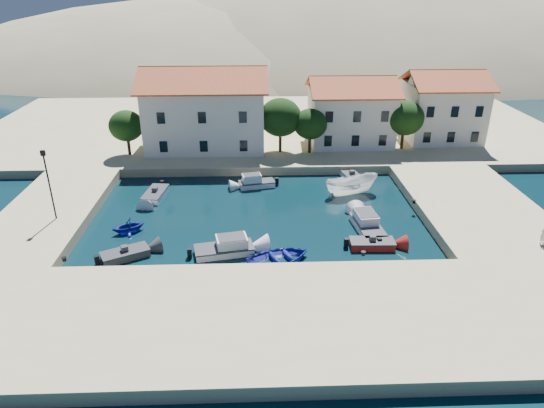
{
  "coord_description": "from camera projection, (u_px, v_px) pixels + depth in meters",
  "views": [
    {
      "loc": [
        -0.05,
        -30.5,
        19.91
      ],
      "look_at": [
        1.37,
        8.13,
        2.0
      ],
      "focal_mm": 32.0,
      "sensor_mm": 36.0,
      "label": 1
    }
  ],
  "objects": [
    {
      "name": "cabin_cruiser_south",
      "position": [
        224.0,
        248.0,
        38.62
      ],
      "size": [
        4.97,
        2.86,
        1.6
      ],
      "rotation": [
        0.0,
        0.0,
        0.2
      ],
      "color": "white",
      "rests_on": "ground"
    },
    {
      "name": "lamppost",
      "position": [
        48.0,
        178.0,
        40.7
      ],
      "size": [
        0.35,
        0.25,
        6.22
      ],
      "color": "black",
      "rests_on": "quay_west"
    },
    {
      "name": "quay_west",
      "position": [
        49.0,
        214.0,
        44.26
      ],
      "size": [
        8.0,
        20.0,
        1.0
      ],
      "primitive_type": "cube",
      "color": "#C6B388",
      "rests_on": "ground"
    },
    {
      "name": "rowboat_west",
      "position": [
        129.0,
        232.0,
        42.12
      ],
      "size": [
        3.54,
        3.38,
        1.45
      ],
      "primitive_type": "imported",
      "rotation": [
        0.0,
        0.0,
        -1.1
      ],
      "color": "navy",
      "rests_on": "ground"
    },
    {
      "name": "motorboat_white_west",
      "position": [
        155.0,
        194.0,
        48.8
      ],
      "size": [
        2.31,
        4.24,
        1.25
      ],
      "rotation": [
        0.0,
        0.0,
        -1.7
      ],
      "color": "white",
      "rests_on": "ground"
    },
    {
      "name": "trees",
      "position": [
        293.0,
        120.0,
        57.23
      ],
      "size": [
        37.3,
        5.3,
        6.45
      ],
      "color": "#382314",
      "rests_on": "quay_north"
    },
    {
      "name": "rowboat_south",
      "position": [
        279.0,
        262.0,
        37.63
      ],
      "size": [
        6.07,
        5.27,
        1.05
      ],
      "primitive_type": "imported",
      "rotation": [
        0.0,
        0.0,
        1.96
      ],
      "color": "navy",
      "rests_on": "ground"
    },
    {
      "name": "cabin_cruiser_east",
      "position": [
        368.0,
        226.0,
        42.18
      ],
      "size": [
        2.5,
        5.1,
        1.6
      ],
      "rotation": [
        0.0,
        0.0,
        1.68
      ],
      "color": "white",
      "rests_on": "ground"
    },
    {
      "name": "building_right",
      "position": [
        443.0,
        105.0,
        61.73
      ],
      "size": [
        9.45,
        8.4,
        8.8
      ],
      "color": "white",
      "rests_on": "quay_north"
    },
    {
      "name": "ground",
      "position": [
        258.0,
        274.0,
        36.03
      ],
      "size": [
        400.0,
        400.0,
        0.0
      ],
      "primitive_type": "plane",
      "color": "black",
      "rests_on": "ground"
    },
    {
      "name": "building_left",
      "position": [
        205.0,
        107.0,
        58.72
      ],
      "size": [
        14.7,
        9.45,
        9.7
      ],
      "color": "white",
      "rests_on": "quay_north"
    },
    {
      "name": "quay_north",
      "position": [
        269.0,
        127.0,
        70.34
      ],
      "size": [
        80.0,
        36.0,
        1.0
      ],
      "primitive_type": "cube",
      "color": "#C6B388",
      "rests_on": "ground"
    },
    {
      "name": "building_mid",
      "position": [
        351.0,
        109.0,
        60.53
      ],
      "size": [
        10.5,
        8.4,
        8.3
      ],
      "color": "white",
      "rests_on": "quay_north"
    },
    {
      "name": "boat_east",
      "position": [
        351.0,
        194.0,
        49.49
      ],
      "size": [
        6.0,
        3.54,
        2.18
      ],
      "primitive_type": "imported",
      "rotation": [
        0.0,
        0.0,
        1.84
      ],
      "color": "white",
      "rests_on": "ground"
    },
    {
      "name": "motorboat_grey_sw",
      "position": [
        125.0,
        254.0,
        38.1
      ],
      "size": [
        3.99,
        3.15,
        1.25
      ],
      "rotation": [
        0.0,
        0.0,
        0.49
      ],
      "color": "#36363C",
      "rests_on": "ground"
    },
    {
      "name": "cabin_cruiser_north",
      "position": [
        257.0,
        183.0,
        51.14
      ],
      "size": [
        3.97,
        2.3,
        1.6
      ],
      "rotation": [
        0.0,
        0.0,
        3.35
      ],
      "color": "white",
      "rests_on": "ground"
    },
    {
      "name": "pedestrian",
      "position": [
        544.0,
        234.0,
        37.87
      ],
      "size": [
        0.76,
        0.65,
        1.76
      ],
      "primitive_type": "imported",
      "rotation": [
        0.0,
        0.0,
        3.56
      ],
      "color": "silver",
      "rests_on": "quay_east"
    },
    {
      "name": "quay_south",
      "position": [
        259.0,
        320.0,
        30.38
      ],
      "size": [
        52.0,
        12.0,
        1.0
      ],
      "primitive_type": "cube",
      "color": "#C6B388",
      "rests_on": "ground"
    },
    {
      "name": "quay_east",
      "position": [
        474.0,
        207.0,
        45.57
      ],
      "size": [
        11.0,
        20.0,
        1.0
      ],
      "primitive_type": "cube",
      "color": "#C6B388",
      "rests_on": "ground"
    },
    {
      "name": "bollards",
      "position": [
        292.0,
        235.0,
        39.15
      ],
      "size": [
        29.36,
        9.56,
        0.3
      ],
      "color": "black",
      "rests_on": "ground"
    },
    {
      "name": "motorboat_red_se",
      "position": [
        372.0,
        244.0,
        39.62
      ],
      "size": [
        3.67,
        1.73,
        1.25
      ],
      "rotation": [
        0.0,
        0.0,
        -0.03
      ],
      "color": "maroon",
      "rests_on": "ground"
    },
    {
      "name": "hills",
      "position": [
        318.0,
        125.0,
        158.64
      ],
      "size": [
        254.0,
        176.0,
        99.0
      ],
      "color": "gray",
      "rests_on": "ground"
    },
    {
      "name": "motorboat_white_ne",
      "position": [
        352.0,
        177.0,
        53.07
      ],
      "size": [
        2.31,
        3.72,
        1.25
      ],
      "rotation": [
        0.0,
        0.0,
        1.78
      ],
      "color": "white",
      "rests_on": "ground"
    }
  ]
}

